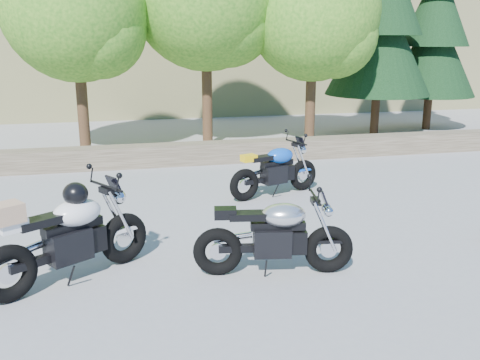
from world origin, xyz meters
name	(u,v)px	position (x,y,z in m)	size (l,w,h in m)	color
ground	(242,248)	(0.00, 0.00, 0.00)	(90.00, 90.00, 0.00)	gray
stone_wall	(190,154)	(0.00, 5.50, 0.25)	(22.00, 0.55, 0.50)	#4E4434
tree_decid_left	(80,9)	(-2.39, 7.14, 3.63)	(3.67, 3.67, 5.62)	#382314
tree_decid_right	(318,17)	(3.71, 6.94, 3.50)	(3.54, 3.54, 5.41)	#382314
conifer_near	(382,12)	(6.20, 8.20, 3.68)	(3.17, 3.17, 7.06)	#382314
conifer_far	(435,27)	(8.40, 8.80, 3.27)	(2.82, 2.82, 6.27)	#382314
silver_bike	(275,237)	(0.21, -0.93, 0.50)	(2.06, 0.67, 1.04)	black
white_bike	(68,235)	(-2.33, -0.56, 0.61)	(1.99, 1.37, 1.25)	black
blue_bike	(275,171)	(1.24, 2.48, 0.49)	(1.94, 0.87, 1.01)	black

